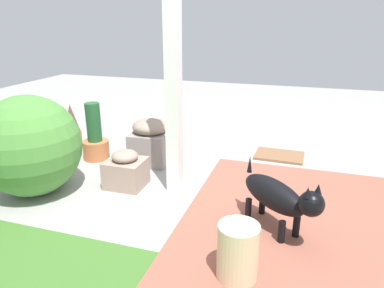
{
  "coord_description": "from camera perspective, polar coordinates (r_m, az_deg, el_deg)",
  "views": [
    {
      "loc": [
        -0.85,
        2.95,
        1.58
      ],
      "look_at": [
        0.12,
        -0.1,
        0.44
      ],
      "focal_mm": 33.37,
      "sensor_mm": 36.0,
      "label": 1
    }
  ],
  "objects": [
    {
      "name": "dog",
      "position": [
        2.78,
        13.62,
        -8.14
      ],
      "size": [
        0.66,
        0.63,
        0.53
      ],
      "color": "black",
      "rests_on": "ground"
    },
    {
      "name": "porch_pillar",
      "position": [
        3.18,
        -3.02,
        10.24
      ],
      "size": [
        0.13,
        0.13,
        2.12
      ],
      "primitive_type": "cube",
      "color": "white",
      "rests_on": "ground"
    },
    {
      "name": "ceramic_urn",
      "position": [
        2.34,
        7.33,
        -16.83
      ],
      "size": [
        0.26,
        0.26,
        0.39
      ],
      "primitive_type": "cylinder",
      "color": "beige",
      "rests_on": "ground"
    },
    {
      "name": "ground_plane",
      "position": [
        3.45,
        1.39,
        -7.58
      ],
      "size": [
        12.0,
        12.0,
        0.0
      ],
      "primitive_type": "plane",
      "color": "#9D9A96"
    },
    {
      "name": "doormat",
      "position": [
        4.4,
        13.78,
        -1.81
      ],
      "size": [
        0.57,
        0.42,
        0.03
      ],
      "primitive_type": "cube",
      "rotation": [
        0.0,
        0.0,
        -0.03
      ],
      "color": "brown",
      "rests_on": "ground"
    },
    {
      "name": "round_shrub",
      "position": [
        3.59,
        -24.51,
        -0.27
      ],
      "size": [
        0.93,
        0.93,
        0.93
      ],
      "primitive_type": "sphere",
      "color": "#498638",
      "rests_on": "ground"
    },
    {
      "name": "brick_path",
      "position": [
        3.03,
        16.17,
        -12.48
      ],
      "size": [
        1.8,
        2.4,
        0.02
      ],
      "primitive_type": "cube",
      "color": "#955443",
      "rests_on": "ground"
    },
    {
      "name": "terracotta_pot_spiky",
      "position": [
        4.77,
        -18.62,
        2.58
      ],
      "size": [
        0.21,
        0.21,
        0.56
      ],
      "color": "#CA6650",
      "rests_on": "ground"
    },
    {
      "name": "stone_planter_nearest",
      "position": [
        4.07,
        -6.62,
        0.46
      ],
      "size": [
        0.44,
        0.45,
        0.52
      ],
      "color": "gray",
      "rests_on": "ground"
    },
    {
      "name": "terracotta_pot_tall",
      "position": [
        4.3,
        -15.23,
        0.74
      ],
      "size": [
        0.3,
        0.3,
        0.67
      ],
      "color": "#C36B3F",
      "rests_on": "ground"
    },
    {
      "name": "stone_planter_near",
      "position": [
        3.56,
        -10.54,
        -4.1
      ],
      "size": [
        0.37,
        0.33,
        0.37
      ],
      "color": "#A28475",
      "rests_on": "ground"
    }
  ]
}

